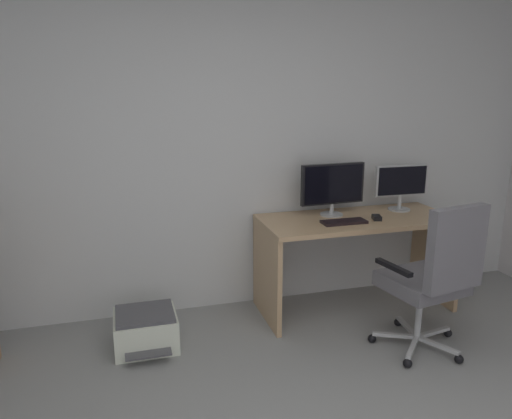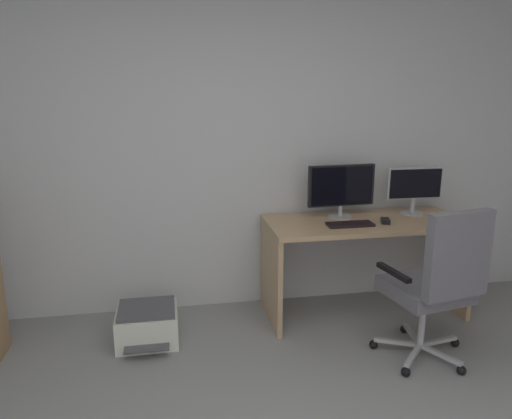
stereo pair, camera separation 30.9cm
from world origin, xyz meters
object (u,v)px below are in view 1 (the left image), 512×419
(computer_mouse, at_px, (377,218))
(office_chair, at_px, (434,273))
(keyboard, at_px, (344,222))
(printer, at_px, (146,330))
(monitor_main, at_px, (333,186))
(monitor_secondary, at_px, (401,183))
(desk, at_px, (356,242))

(computer_mouse, xyz_separation_m, office_chair, (0.04, -0.69, -0.20))
(keyboard, distance_m, printer, 1.62)
(monitor_main, height_order, printer, monitor_main)
(monitor_main, xyz_separation_m, office_chair, (0.32, -0.91, -0.42))
(monitor_secondary, bearing_deg, printer, -172.06)
(computer_mouse, bearing_deg, monitor_secondary, 50.15)
(keyboard, distance_m, computer_mouse, 0.28)
(monitor_secondary, xyz_separation_m, printer, (-2.11, -0.29, -0.86))
(desk, height_order, computer_mouse, computer_mouse)
(desk, relative_size, computer_mouse, 15.15)
(desk, bearing_deg, printer, -174.05)
(monitor_main, height_order, keyboard, monitor_main)
(desk, height_order, office_chair, office_chair)
(computer_mouse, height_order, office_chair, office_chair)
(keyboard, distance_m, office_chair, 0.77)
(monitor_secondary, distance_m, keyboard, 0.70)
(monitor_secondary, height_order, office_chair, monitor_secondary)
(keyboard, xyz_separation_m, printer, (-1.49, -0.05, -0.64))
(monitor_main, xyz_separation_m, monitor_secondary, (0.61, 0.00, -0.01))
(keyboard, bearing_deg, desk, 34.13)
(desk, bearing_deg, keyboard, -145.56)
(monitor_main, distance_m, office_chair, 1.05)
(computer_mouse, bearing_deg, desk, 154.97)
(monitor_secondary, distance_m, printer, 2.29)
(desk, height_order, keyboard, keyboard)
(desk, distance_m, computer_mouse, 0.26)
(office_chair, distance_m, printer, 1.97)
(monitor_main, relative_size, keyboard, 1.57)
(desk, bearing_deg, monitor_main, 143.80)
(desk, bearing_deg, monitor_secondary, 15.19)
(monitor_main, xyz_separation_m, keyboard, (-0.01, -0.24, -0.23))
(computer_mouse, height_order, printer, computer_mouse)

